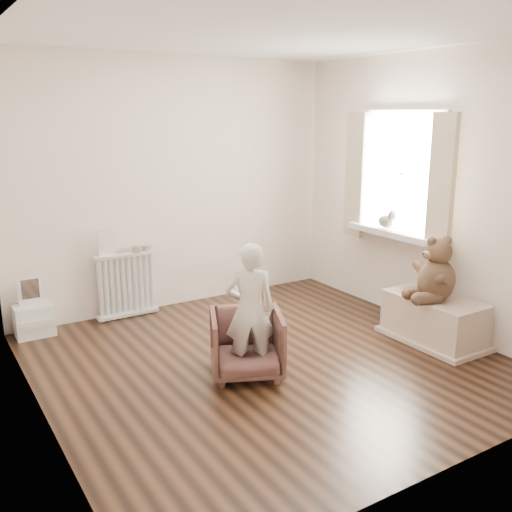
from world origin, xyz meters
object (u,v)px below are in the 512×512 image
radiator (126,280)px  plush_cat (387,219)px  toy_vanity (33,308)px  child (250,310)px  toy_bench (434,320)px  armchair (247,344)px  teddy_bear (437,272)px

radiator → plush_cat: (2.29, -1.29, 0.61)m
toy_vanity → child: (1.27, -1.80, 0.28)m
child → plush_cat: 2.06m
toy_bench → radiator: bearing=135.8°
toy_vanity → armchair: size_ratio=0.95×
armchair → toy_bench: (1.80, -0.31, -0.06)m
toy_bench → teddy_bear: bearing=-144.0°
teddy_bear → armchair: bearing=-173.9°
child → radiator: bearing=-54.2°
radiator → child: size_ratio=0.62×
child → teddy_bear: size_ratio=1.88×
teddy_bear → radiator: bearing=151.9°
radiator → armchair: bearing=-78.8°
radiator → teddy_bear: size_ratio=1.17×
toy_vanity → toy_bench: (3.07, -2.06, -0.08)m
armchair → plush_cat: bearing=39.1°
toy_vanity → plush_cat: bearing=-21.5°
toy_bench → plush_cat: bearing=80.1°
toy_bench → plush_cat: plush_cat is taller
toy_vanity → armchair: toy_vanity is taller
toy_vanity → radiator: bearing=1.9°
child → toy_vanity: bearing=-30.0°
radiator → toy_vanity: 0.92m
armchair → toy_bench: size_ratio=0.65×
child → toy_bench: bearing=-163.3°
toy_vanity → plush_cat: 3.52m
armchair → teddy_bear: (1.75, -0.35, 0.41)m
teddy_bear → plush_cat: (0.19, 0.84, 0.33)m
radiator → armchair: 1.82m
armchair → toy_bench: 1.83m
toy_vanity → child: 2.22m
plush_cat → child: bearing=-158.5°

